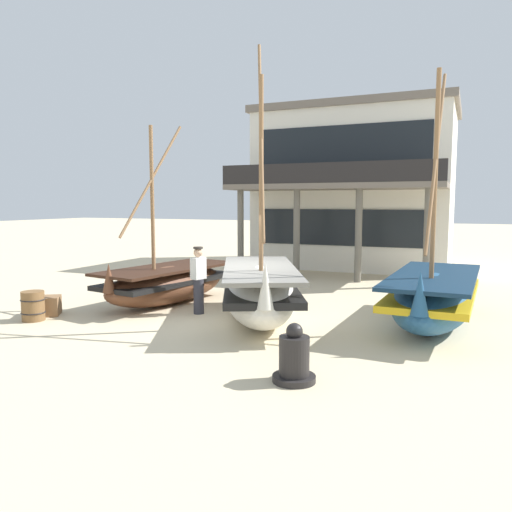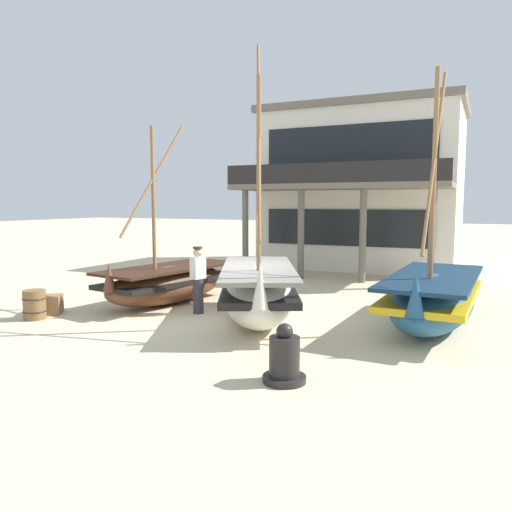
{
  "view_description": "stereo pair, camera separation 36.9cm",
  "coord_description": "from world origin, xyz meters",
  "px_view_note": "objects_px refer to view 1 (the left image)",
  "views": [
    {
      "loc": [
        5.06,
        -10.61,
        2.77
      ],
      "look_at": [
        0.0,
        1.0,
        1.4
      ],
      "focal_mm": 34.64,
      "sensor_mm": 36.0,
      "label": 1
    },
    {
      "loc": [
        5.39,
        -10.46,
        2.77
      ],
      "look_at": [
        0.0,
        1.0,
        1.4
      ],
      "focal_mm": 34.64,
      "sensor_mm": 36.0,
      "label": 2
    }
  ],
  "objects_px": {
    "fishing_boat_far_right": "(433,297)",
    "harbor_building_main": "(356,188)",
    "capstan_winch": "(294,359)",
    "fishing_boat_centre_large": "(167,283)",
    "cargo_crate": "(48,306)",
    "fisherman_by_hull": "(198,281)",
    "wooden_barrel": "(33,306)",
    "fishing_boat_near_left": "(260,291)"
  },
  "relations": [
    {
      "from": "fishing_boat_far_right",
      "to": "harbor_building_main",
      "type": "relative_size",
      "value": 0.69
    },
    {
      "from": "capstan_winch",
      "to": "harbor_building_main",
      "type": "bearing_deg",
      "value": 98.75
    },
    {
      "from": "fishing_boat_centre_large",
      "to": "harbor_building_main",
      "type": "height_order",
      "value": "harbor_building_main"
    },
    {
      "from": "cargo_crate",
      "to": "harbor_building_main",
      "type": "distance_m",
      "value": 14.14
    },
    {
      "from": "fisherman_by_hull",
      "to": "capstan_winch",
      "type": "distance_m",
      "value": 5.16
    },
    {
      "from": "fishing_boat_far_right",
      "to": "wooden_barrel",
      "type": "height_order",
      "value": "fishing_boat_far_right"
    },
    {
      "from": "fishing_boat_centre_large",
      "to": "cargo_crate",
      "type": "height_order",
      "value": "fishing_boat_centre_large"
    },
    {
      "from": "fishing_boat_centre_large",
      "to": "fishing_boat_far_right",
      "type": "relative_size",
      "value": 0.86
    },
    {
      "from": "fishing_boat_near_left",
      "to": "harbor_building_main",
      "type": "bearing_deg",
      "value": 91.14
    },
    {
      "from": "capstan_winch",
      "to": "harbor_building_main",
      "type": "xyz_separation_m",
      "value": [
        -2.28,
        14.8,
        3.05
      ]
    },
    {
      "from": "fishing_boat_centre_large",
      "to": "fisherman_by_hull",
      "type": "bearing_deg",
      "value": -28.31
    },
    {
      "from": "fishing_boat_centre_large",
      "to": "fishing_boat_far_right",
      "type": "distance_m",
      "value": 6.91
    },
    {
      "from": "fishing_boat_far_right",
      "to": "fisherman_by_hull",
      "type": "height_order",
      "value": "fishing_boat_far_right"
    },
    {
      "from": "wooden_barrel",
      "to": "cargo_crate",
      "type": "relative_size",
      "value": 1.25
    },
    {
      "from": "fishing_boat_near_left",
      "to": "fisherman_by_hull",
      "type": "relative_size",
      "value": 3.8
    },
    {
      "from": "cargo_crate",
      "to": "harbor_building_main",
      "type": "relative_size",
      "value": 0.07
    },
    {
      "from": "fishing_boat_far_right",
      "to": "harbor_building_main",
      "type": "bearing_deg",
      "value": 111.36
    },
    {
      "from": "fishing_boat_far_right",
      "to": "fishing_boat_near_left",
      "type": "bearing_deg",
      "value": -163.4
    },
    {
      "from": "fishing_boat_far_right",
      "to": "fisherman_by_hull",
      "type": "xyz_separation_m",
      "value": [
        -5.46,
        -1.06,
        0.18
      ]
    },
    {
      "from": "fishing_boat_near_left",
      "to": "fisherman_by_hull",
      "type": "distance_m",
      "value": 1.7
    },
    {
      "from": "fishing_boat_centre_large",
      "to": "wooden_barrel",
      "type": "distance_m",
      "value": 3.46
    },
    {
      "from": "fishing_boat_near_left",
      "to": "cargo_crate",
      "type": "height_order",
      "value": "fishing_boat_near_left"
    },
    {
      "from": "fisherman_by_hull",
      "to": "fishing_boat_centre_large",
      "type": "bearing_deg",
      "value": 151.69
    },
    {
      "from": "fishing_boat_far_right",
      "to": "harbor_building_main",
      "type": "xyz_separation_m",
      "value": [
        -4.0,
        10.22,
        2.76
      ]
    },
    {
      "from": "wooden_barrel",
      "to": "harbor_building_main",
      "type": "bearing_deg",
      "value": 70.85
    },
    {
      "from": "harbor_building_main",
      "to": "capstan_winch",
      "type": "bearing_deg",
      "value": -81.25
    },
    {
      "from": "capstan_winch",
      "to": "wooden_barrel",
      "type": "distance_m",
      "value": 7.08
    },
    {
      "from": "fishing_boat_far_right",
      "to": "fisherman_by_hull",
      "type": "distance_m",
      "value": 5.57
    },
    {
      "from": "fishing_boat_near_left",
      "to": "cargo_crate",
      "type": "distance_m",
      "value": 5.3
    },
    {
      "from": "fishing_boat_centre_large",
      "to": "capstan_winch",
      "type": "xyz_separation_m",
      "value": [
        5.18,
        -4.29,
        -0.21
      ]
    },
    {
      "from": "fishing_boat_near_left",
      "to": "wooden_barrel",
      "type": "bearing_deg",
      "value": -156.57
    },
    {
      "from": "fisherman_by_hull",
      "to": "wooden_barrel",
      "type": "xyz_separation_m",
      "value": [
        -3.21,
        -2.19,
        -0.48
      ]
    },
    {
      "from": "fishing_boat_near_left",
      "to": "cargo_crate",
      "type": "xyz_separation_m",
      "value": [
        -5.04,
        -1.56,
        -0.48
      ]
    },
    {
      "from": "capstan_winch",
      "to": "harbor_building_main",
      "type": "relative_size",
      "value": 0.11
    },
    {
      "from": "fishing_boat_near_left",
      "to": "harbor_building_main",
      "type": "xyz_separation_m",
      "value": [
        -0.23,
        11.35,
        2.7
      ]
    },
    {
      "from": "capstan_winch",
      "to": "fisherman_by_hull",
      "type": "bearing_deg",
      "value": 136.79
    },
    {
      "from": "fisherman_by_hull",
      "to": "wooden_barrel",
      "type": "bearing_deg",
      "value": -145.7
    },
    {
      "from": "harbor_building_main",
      "to": "cargo_crate",
      "type": "bearing_deg",
      "value": -110.46
    },
    {
      "from": "fishing_boat_near_left",
      "to": "capstan_winch",
      "type": "distance_m",
      "value": 4.03
    },
    {
      "from": "capstan_winch",
      "to": "cargo_crate",
      "type": "bearing_deg",
      "value": 165.09
    },
    {
      "from": "harbor_building_main",
      "to": "fishing_boat_near_left",
      "type": "bearing_deg",
      "value": -88.86
    },
    {
      "from": "fishing_boat_centre_large",
      "to": "harbor_building_main",
      "type": "relative_size",
      "value": 0.59
    }
  ]
}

